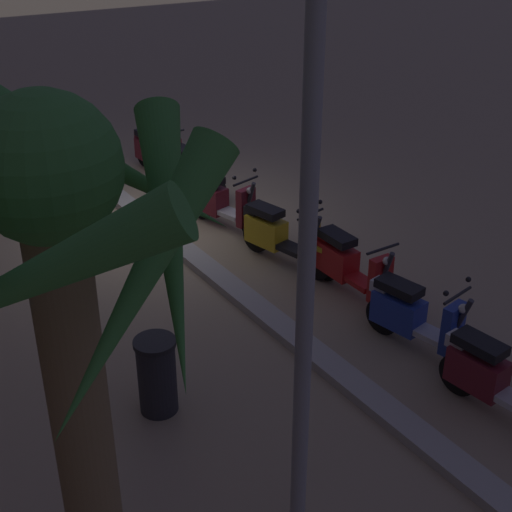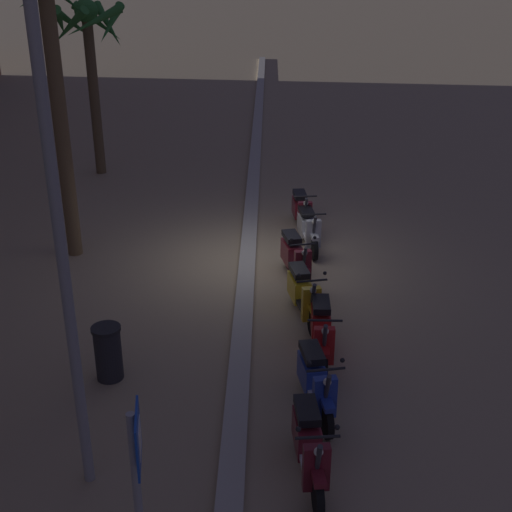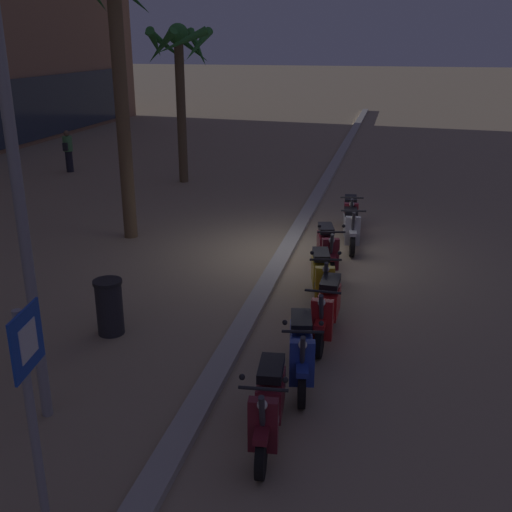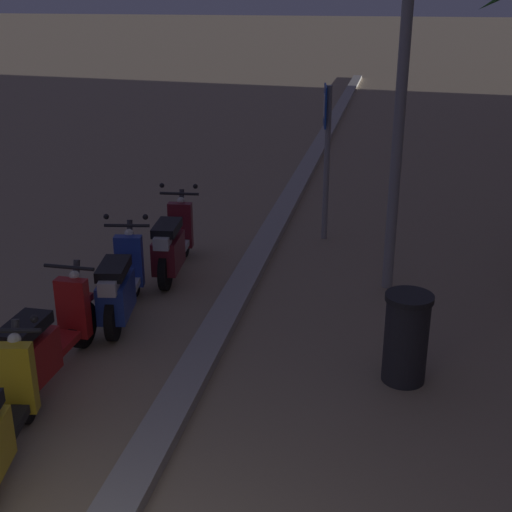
% 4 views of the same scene
% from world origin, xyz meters
% --- Properties ---
extents(scooter_maroon_mid_rear, '(1.74, 0.56, 1.17)m').
position_xyz_m(scooter_maroon_mid_rear, '(-6.81, -0.94, 0.46)').
color(scooter_maroon_mid_rear, black).
rests_on(scooter_maroon_mid_rear, ground).
extents(scooter_blue_far_back, '(1.72, 0.64, 1.17)m').
position_xyz_m(scooter_blue_far_back, '(-5.34, -1.10, 0.46)').
color(scooter_blue_far_back, black).
rests_on(scooter_blue_far_back, ground).
extents(scooter_red_last_in_row, '(1.87, 0.56, 1.04)m').
position_xyz_m(scooter_red_last_in_row, '(-3.82, -1.30, 0.46)').
color(scooter_red_last_in_row, black).
rests_on(scooter_red_last_in_row, ground).
extents(crossing_sign, '(0.60, 0.16, 2.40)m').
position_xyz_m(crossing_sign, '(-8.77, 0.93, 1.50)').
color(crossing_sign, '#939399').
rests_on(crossing_sign, ground).
extents(litter_bin, '(0.48, 0.48, 0.95)m').
position_xyz_m(litter_bin, '(-4.64, 2.21, 0.48)').
color(litter_bin, '#232328').
rests_on(litter_bin, ground).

